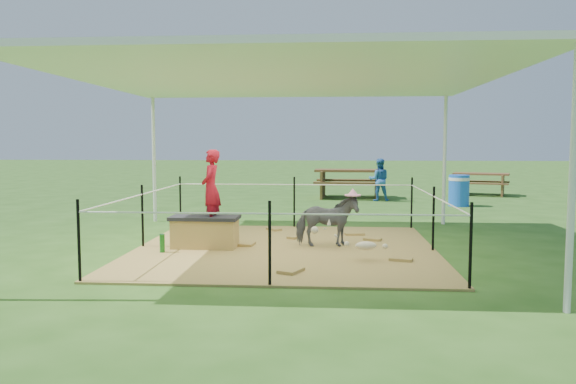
# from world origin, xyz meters

# --- Properties ---
(ground) EXTENTS (90.00, 90.00, 0.00)m
(ground) POSITION_xyz_m (0.00, 0.00, 0.00)
(ground) COLOR #2D5919
(ground) RESTS_ON ground
(hay_patch) EXTENTS (4.60, 4.60, 0.03)m
(hay_patch) POSITION_xyz_m (0.00, 0.00, 0.01)
(hay_patch) COLOR brown
(hay_patch) RESTS_ON ground
(canopy_tent) EXTENTS (6.30, 6.30, 2.90)m
(canopy_tent) POSITION_xyz_m (0.00, 0.00, 2.69)
(canopy_tent) COLOR silver
(canopy_tent) RESTS_ON ground
(rope_fence) EXTENTS (4.54, 4.54, 1.00)m
(rope_fence) POSITION_xyz_m (0.00, -0.00, 0.64)
(rope_fence) COLOR black
(rope_fence) RESTS_ON ground
(straw_bale) EXTENTS (0.99, 0.51, 0.44)m
(straw_bale) POSITION_xyz_m (-1.25, -0.01, 0.25)
(straw_bale) COLOR #A47C3B
(straw_bale) RESTS_ON hay_patch
(dark_cloth) EXTENTS (1.06, 0.56, 0.05)m
(dark_cloth) POSITION_xyz_m (-1.25, -0.01, 0.50)
(dark_cloth) COLOR black
(dark_cloth) RESTS_ON straw_bale
(woman) EXTENTS (0.29, 0.44, 1.18)m
(woman) POSITION_xyz_m (-1.15, -0.01, 1.06)
(woman) COLOR #B61123
(woman) RESTS_ON straw_bale
(green_bottle) EXTENTS (0.08, 0.08, 0.27)m
(green_bottle) POSITION_xyz_m (-1.80, -0.46, 0.17)
(green_bottle) COLOR #166518
(green_bottle) RESTS_ON hay_patch
(pony) EXTENTS (1.00, 0.53, 0.81)m
(pony) POSITION_xyz_m (0.64, 0.18, 0.43)
(pony) COLOR #535459
(pony) RESTS_ON hay_patch
(pink_hat) EXTENTS (0.25, 0.25, 0.12)m
(pink_hat) POSITION_xyz_m (0.64, 0.18, 0.90)
(pink_hat) COLOR pink
(pink_hat) RESTS_ON pony
(foal) EXTENTS (0.90, 0.56, 0.47)m
(foal) POSITION_xyz_m (1.19, -0.83, 0.27)
(foal) COLOR beige
(foal) RESTS_ON hay_patch
(trash_barrel) EXTENTS (0.70, 0.70, 0.82)m
(trash_barrel) POSITION_xyz_m (4.07, 6.38, 0.41)
(trash_barrel) COLOR blue
(trash_barrel) RESTS_ON ground
(picnic_table_near) EXTENTS (2.15, 1.61, 0.86)m
(picnic_table_near) POSITION_xyz_m (1.29, 8.40, 0.43)
(picnic_table_near) COLOR brown
(picnic_table_near) RESTS_ON ground
(picnic_table_far) EXTENTS (1.99, 1.70, 0.70)m
(picnic_table_far) POSITION_xyz_m (5.48, 9.62, 0.35)
(picnic_table_far) COLOR brown
(picnic_table_far) RESTS_ON ground
(distant_person) EXTENTS (0.60, 0.47, 1.21)m
(distant_person) POSITION_xyz_m (2.10, 7.57, 0.61)
(distant_person) COLOR #2F68B2
(distant_person) RESTS_ON ground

